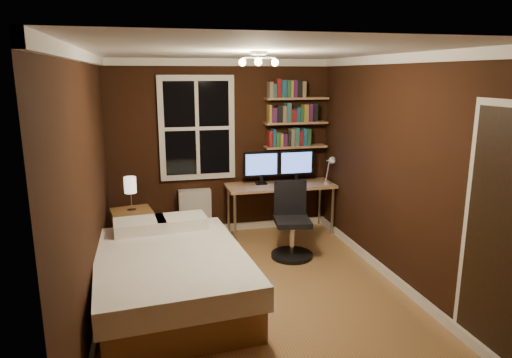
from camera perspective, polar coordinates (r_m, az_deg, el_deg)
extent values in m
plane|color=olive|center=(5.02, 0.00, -14.20)|extent=(4.20, 4.20, 0.00)
cube|color=black|center=(6.61, -4.32, 3.88)|extent=(3.20, 0.04, 2.50)
cube|color=black|center=(4.49, -20.25, -1.25)|extent=(0.04, 4.20, 2.50)
cube|color=black|center=(5.19, 17.43, 0.80)|extent=(0.04, 4.20, 2.50)
cube|color=white|center=(4.47, 0.00, 15.65)|extent=(3.20, 4.20, 0.02)
cube|color=white|center=(6.48, -7.38, 6.31)|extent=(1.06, 0.06, 1.46)
cube|color=tan|center=(6.75, 4.96, 4.06)|extent=(0.92, 0.22, 0.03)
cube|color=tan|center=(6.70, 5.01, 7.02)|extent=(0.92, 0.22, 0.03)
cube|color=tan|center=(6.68, 5.07, 10.01)|extent=(0.92, 0.22, 0.03)
cube|color=brown|center=(4.84, -10.46, -13.45)|extent=(1.52, 2.06, 0.31)
cube|color=white|center=(4.72, -10.60, -10.48)|extent=(1.61, 2.13, 0.23)
cube|color=white|center=(5.35, -14.33, -5.70)|extent=(0.60, 0.44, 0.14)
cube|color=white|center=(5.39, -9.34, -5.29)|extent=(0.60, 0.44, 0.14)
cube|color=brown|center=(6.06, -15.09, -6.62)|extent=(0.57, 0.57, 0.61)
cube|color=silver|center=(6.64, -7.61, -4.21)|extent=(0.45, 0.16, 0.68)
cube|color=tan|center=(6.59, 3.04, -0.83)|extent=(1.56, 0.58, 0.04)
cylinder|color=beige|center=(6.29, -2.64, -5.01)|extent=(0.04, 0.04, 0.70)
cylinder|color=beige|center=(6.70, 9.54, -4.05)|extent=(0.04, 0.04, 0.70)
cylinder|color=beige|center=(6.76, -3.46, -3.72)|extent=(0.04, 0.04, 0.70)
cylinder|color=beige|center=(7.14, 7.96, -2.91)|extent=(0.04, 0.04, 0.70)
cylinder|color=black|center=(5.95, 4.50, -9.47)|extent=(0.53, 0.53, 0.05)
cylinder|color=silver|center=(5.87, 4.54, -7.46)|extent=(0.06, 0.06, 0.39)
cube|color=black|center=(5.79, 4.58, -5.32)|extent=(0.49, 0.49, 0.07)
cube|color=black|center=(5.89, 4.30, -2.32)|extent=(0.42, 0.11, 0.45)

